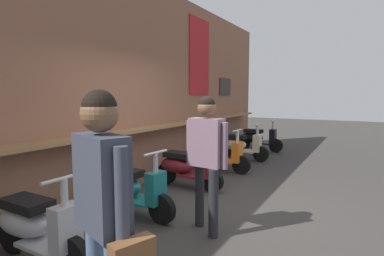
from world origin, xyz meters
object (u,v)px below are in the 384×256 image
Objects in this scene: scooter_black at (257,138)px; shopper_with_handbag at (103,197)px; scooter_silver at (35,226)px; scooter_teal at (130,188)px; scooter_cream at (239,145)px; shopper_browsing at (206,149)px; scooter_orange at (217,154)px; scooter_maroon at (185,167)px.

shopper_with_handbag is at bearing -80.14° from scooter_black.
shopper_with_handbag is (-0.51, -1.49, 0.69)m from scooter_silver.
scooter_silver is at bearing 90.79° from shopper_with_handbag.
scooter_teal and scooter_cream have the same top height.
scooter_silver and scooter_teal have the same top height.
shopper_with_handbag is 2.04m from shopper_browsing.
scooter_cream and scooter_black have the same top height.
scooter_teal is 0.82× the size of shopper_browsing.
scooter_silver is 1.00× the size of scooter_orange.
scooter_maroon is 4.36m from scooter_black.
scooter_maroon is at bearing -90.84° from scooter_black.
scooter_maroon is at bearing -90.27° from scooter_cream.
scooter_teal is at bearing -83.85° from shopper_browsing.
scooter_cream is (2.85, 0.00, 0.00)m from scooter_maroon.
scooter_teal is 2.98m from scooter_orange.
scooter_teal and scooter_maroon have the same top height.
scooter_silver is 4.45m from scooter_orange.
scooter_silver is 1.00× the size of scooter_maroon.
scooter_maroon is 0.80× the size of shopper_with_handbag.
shopper_browsing is at bearing 27.88° from shopper_with_handbag.
shopper_with_handbag is at bearing 12.35° from shopper_browsing.
scooter_silver and scooter_cream have the same top height.
scooter_teal is at bearing -88.69° from scooter_orange.
shopper_with_handbag is at bearing -17.98° from scooter_silver.
shopper_with_handbag reaches higher than scooter_maroon.
scooter_silver is 0.82× the size of shopper_browsing.
scooter_black is at bearing 89.73° from scooter_cream.
scooter_maroon is 3.88m from shopper_with_handbag.
scooter_maroon is at bearing 94.18° from scooter_teal.
shopper_browsing reaches higher than scooter_black.
scooter_maroon is (3.01, -0.00, 0.00)m from scooter_silver.
scooter_orange is 0.82× the size of shopper_browsing.
shopper_browsing is at bearing 52.52° from scooter_silver.
shopper_with_handbag is (-6.36, -1.49, 0.69)m from scooter_cream.
scooter_cream is 6.57m from shopper_with_handbag.
scooter_orange is 2.92m from scooter_black.
scooter_teal is 1.00× the size of scooter_cream.
scooter_silver is 1.00× the size of scooter_teal.
shopper_browsing is (1.51, -1.20, 0.67)m from scooter_silver.
scooter_cream is (4.38, 0.00, 0.00)m from scooter_teal.
scooter_cream is 0.80× the size of shopper_with_handbag.
shopper_with_handbag is at bearing -77.11° from scooter_cream.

